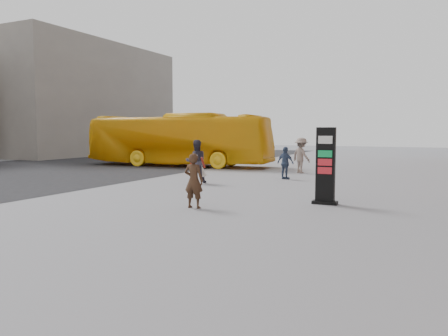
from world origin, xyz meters
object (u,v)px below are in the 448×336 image
at_px(bus, 179,140).
at_px(pedestrian_b, 301,155).
at_px(pedestrian_a, 196,162).
at_px(info_pylon, 326,166).
at_px(woman, 194,180).
at_px(pedestrian_c, 285,163).

relative_size(bus, pedestrian_b, 6.30).
distance_m(bus, pedestrian_a, 8.94).
distance_m(info_pylon, woman, 3.98).
bearing_deg(info_pylon, pedestrian_a, 152.32).
xyz_separation_m(pedestrian_a, pedestrian_b, (2.79, 6.02, 0.01)).
xyz_separation_m(bus, pedestrian_a, (5.29, -7.17, -0.70)).
distance_m(info_pylon, bus, 15.17).
distance_m(pedestrian_b, pedestrian_c, 3.06).
relative_size(woman, pedestrian_a, 0.87).
bearing_deg(pedestrian_c, info_pylon, 137.50).
height_order(woman, pedestrian_b, pedestrian_b).
height_order(info_pylon, pedestrian_b, info_pylon).
relative_size(info_pylon, pedestrian_c, 1.56).
bearing_deg(bus, info_pylon, -137.35).
xyz_separation_m(woman, pedestrian_b, (-0.08, 11.19, 0.11)).
relative_size(pedestrian_a, pedestrian_c, 1.22).
bearing_deg(bus, pedestrian_a, -149.54).
bearing_deg(bus, pedestrian_c, -122.96).
distance_m(bus, pedestrian_c, 9.28).
relative_size(info_pylon, bus, 0.20).
bearing_deg(bus, pedestrian_b, -104.04).
distance_m(woman, pedestrian_b, 11.19).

